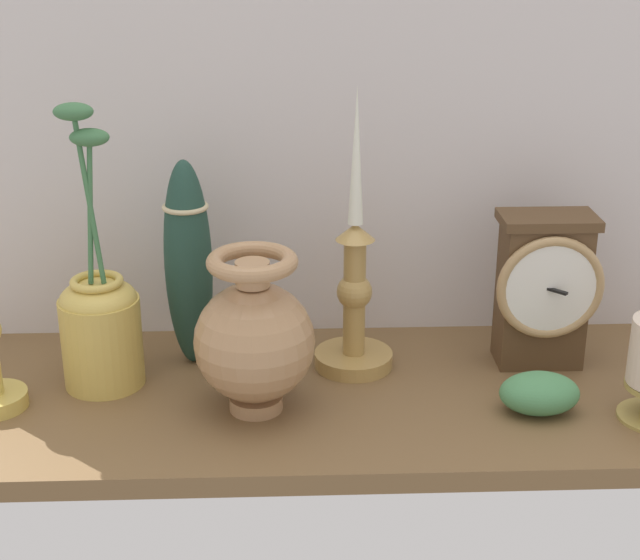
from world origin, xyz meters
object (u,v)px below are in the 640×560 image
(candlestick_tall_left, at_px, (354,298))
(brass_vase_jar, at_px, (100,322))
(brass_vase_bulbous, at_px, (254,337))
(mantel_clock, at_px, (543,289))
(tall_ceramic_vase, at_px, (188,263))

(candlestick_tall_left, distance_m, brass_vase_jar, 0.30)
(candlestick_tall_left, height_order, brass_vase_bulbous, candlestick_tall_left)
(brass_vase_jar, bearing_deg, brass_vase_bulbous, -21.02)
(mantel_clock, xyz_separation_m, tall_ceramic_vase, (-0.43, 0.02, 0.03))
(brass_vase_bulbous, bearing_deg, mantel_clock, 16.41)
(brass_vase_bulbous, bearing_deg, tall_ceramic_vase, 123.27)
(tall_ceramic_vase, bearing_deg, candlestick_tall_left, -5.75)
(brass_vase_bulbous, distance_m, tall_ceramic_vase, 0.15)
(mantel_clock, relative_size, brass_vase_jar, 0.57)
(candlestick_tall_left, distance_m, tall_ceramic_vase, 0.20)
(candlestick_tall_left, bearing_deg, brass_vase_bulbous, -138.66)
(mantel_clock, distance_m, candlestick_tall_left, 0.23)
(brass_vase_bulbous, xyz_separation_m, brass_vase_jar, (-0.18, 0.07, -0.01))
(mantel_clock, xyz_separation_m, brass_vase_jar, (-0.53, -0.03, -0.02))
(mantel_clock, height_order, candlestick_tall_left, candlestick_tall_left)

